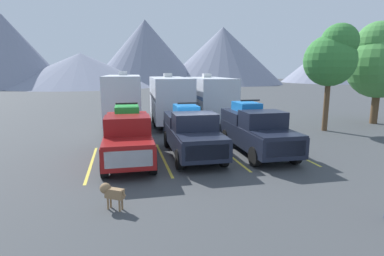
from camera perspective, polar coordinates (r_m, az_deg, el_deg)
ground_plane at (r=14.51m, az=1.07°, el=-5.54°), size 240.00×240.00×0.00m
pickup_truck_a at (r=14.12m, az=-11.84°, el=-1.31°), size 2.20×5.57×2.56m
pickup_truck_b at (r=14.81m, az=-0.14°, el=-0.62°), size 2.24×5.73×2.47m
pickup_truck_c at (r=15.50m, az=11.76°, el=-0.20°), size 2.23×5.64×2.57m
lot_stripe_a at (r=14.40m, az=-18.18°, el=-6.20°), size 0.12×5.50×0.01m
lot_stripe_b at (r=14.44m, az=-5.36°, el=-5.66°), size 0.12×5.50×0.01m
lot_stripe_c at (r=15.16m, az=6.79°, el=-4.88°), size 0.12×5.50×0.01m
lot_stripe_d at (r=16.49m, az=17.37°, el=-4.03°), size 0.12×5.50×0.01m
camper_trailer_a at (r=22.45m, az=-12.62°, el=5.44°), size 2.66×8.43×3.99m
camper_trailer_b at (r=23.18m, az=-4.18°, el=5.62°), size 2.92×8.88×3.82m
camper_trailer_c at (r=23.81m, az=3.29°, el=5.73°), size 2.85×8.26×3.78m
dog at (r=9.54m, az=-14.94°, el=-11.38°), size 0.77×0.58×0.78m
tree_a at (r=22.44m, az=24.63°, el=12.02°), size 3.34×3.34×7.01m
tree_b at (r=27.26m, az=31.46°, el=10.57°), size 4.70×4.70×7.61m
mountain_ridge at (r=87.31m, az=-7.25°, el=12.85°), size 160.02×45.59×17.76m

